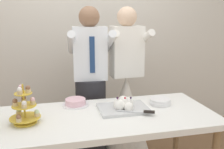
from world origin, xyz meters
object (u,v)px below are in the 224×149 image
Objects in this scene: dessert_table at (107,123)px; round_cake at (75,102)px; main_cake_tray at (124,106)px; person_groom at (91,95)px; person_bride at (126,105)px; cupcake_stand at (24,108)px; plate_stack at (160,101)px.

round_cake is (-0.23, 0.28, 0.10)m from dessert_table.
main_cake_tray is 0.26× the size of person_groom.
person_bride reaches higher than dessert_table.
round_cake is 0.14× the size of person_groom.
cupcake_stand is 1.27m from person_bride.
cupcake_stand is at bearing -173.90° from main_cake_tray.
person_groom is 1.00× the size of person_bride.
cupcake_stand is 0.51m from round_cake.
main_cake_tray is at bearing 6.10° from cupcake_stand.
main_cake_tray is 0.61m from person_groom.
cupcake_stand reaches higher than main_cake_tray.
person_bride is (-0.16, 0.56, -0.22)m from plate_stack.
person_bride reaches higher than cupcake_stand.
person_bride is (1.00, 0.71, -0.31)m from cupcake_stand.
person_bride is (0.37, 0.69, -0.12)m from dessert_table.
main_cake_tray is 2.18× the size of plate_stack.
plate_stack is (0.53, 0.13, 0.10)m from dessert_table.
person_groom reaches higher than round_cake.
cupcake_stand is 1.27× the size of round_cake.
dessert_table is 4.24× the size of main_cake_tray.
main_cake_tray is at bearing -108.38° from person_bride.
plate_stack is at bearing -42.37° from person_groom.
person_groom is at bearing 93.11° from dessert_table.
dessert_table is 1.08× the size of person_groom.
round_cake is (0.40, 0.30, -0.09)m from cupcake_stand.
main_cake_tray reaches higher than dessert_table.
plate_stack is 0.62m from person_bride.
round_cake is at bearing -145.68° from person_bride.
plate_stack is 0.12× the size of person_groom.
round_cake is 0.14× the size of person_bride.
main_cake_tray is (0.80, 0.09, -0.08)m from cupcake_stand.
person_bride is at bearing 35.14° from cupcake_stand.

